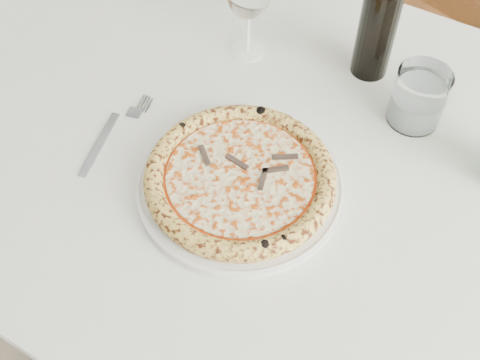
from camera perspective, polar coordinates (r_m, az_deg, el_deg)
The scene contains 8 objects.
floor at distance 1.65m, azimuth -6.51°, elevation -13.44°, with size 5.00×6.00×0.02m, color slate.
dining_table at distance 1.03m, azimuth 3.20°, elevation 0.22°, with size 1.64×1.04×0.76m.
chair_far at distance 1.67m, azimuth 19.45°, elevation 14.40°, with size 0.47×0.47×0.93m.
plate at distance 0.91m, azimuth -0.00°, elevation -0.43°, with size 0.32×0.32×0.02m.
pizza at distance 0.90m, azimuth -0.00°, elevation 0.24°, with size 0.29×0.29×0.03m.
fork at distance 1.01m, azimuth -12.13°, elevation 4.33°, with size 0.06×0.19×0.00m.
tumbler at distance 1.02m, azimuth 16.51°, elevation 7.26°, with size 0.09×0.09×0.10m.
wine_bottle at distance 1.05m, azimuth 13.09°, elevation 14.72°, with size 0.06×0.06×0.26m.
Camera 1 is at (0.53, -0.44, 1.49)m, focal length 45.00 mm.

